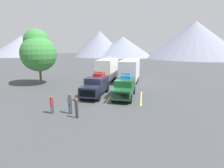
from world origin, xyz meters
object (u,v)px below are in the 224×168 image
pickup_truck_b (125,87)px  person_c (77,107)px  camper_trailer_b (130,70)px  person_a (70,102)px  camper_trailer_a (108,68)px  person_b (52,103)px  pickup_truck_a (96,85)px

pickup_truck_b → person_c: 7.17m
camper_trailer_b → person_c: 15.29m
person_a → camper_trailer_a: bearing=89.1°
camper_trailer_a → pickup_truck_b: bearing=-67.5°
person_a → person_c: (0.87, -0.76, -0.09)m
pickup_truck_b → camper_trailer_b: 8.51m
camper_trailer_a → person_c: size_ratio=4.62×
camper_trailer_b → person_a: 14.74m
camper_trailer_b → person_b: bearing=-110.4°
pickup_truck_a → person_b: size_ratio=3.65×
person_a → pickup_truck_b: bearing=55.6°
person_a → person_c: bearing=-41.2°
person_a → person_b: person_a is taller
pickup_truck_b → person_b: 8.05m
camper_trailer_b → person_a: bearing=-105.2°
camper_trailer_a → person_b: (-1.75, -14.83, -1.12)m
pickup_truck_b → person_a: 6.94m
camper_trailer_a → person_b: camper_trailer_a is taller
person_a → person_b: bearing=-172.2°
pickup_truck_a → person_a: (-0.65, -5.87, -0.19)m
pickup_truck_b → camper_trailer_a: (-3.68, 8.90, 0.87)m
pickup_truck_a → person_b: 6.46m
camper_trailer_b → person_c: bearing=-101.2°
pickup_truck_a → person_a: pickup_truck_a is taller
pickup_truck_b → person_a: size_ratio=3.06×
person_c → pickup_truck_a: bearing=92.0°
camper_trailer_a → camper_trailer_b: 3.64m
camper_trailer_b → pickup_truck_a: bearing=-111.0°
person_c → person_b: bearing=166.9°
camper_trailer_a → person_b: bearing=-96.7°
pickup_truck_b → person_a: (-3.92, -5.72, -0.13)m
pickup_truck_b → person_a: bearing=-124.4°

